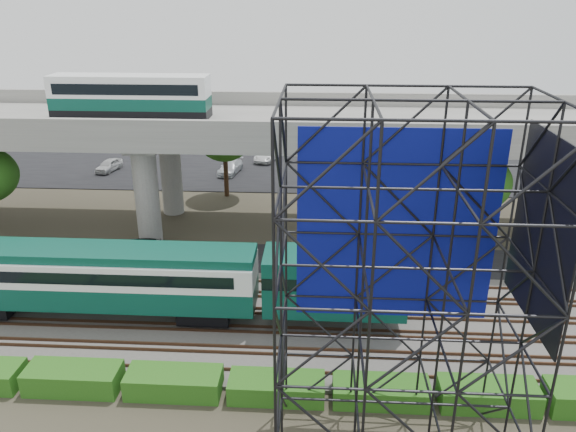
{
  "coord_description": "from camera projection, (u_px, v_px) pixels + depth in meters",
  "views": [
    {
      "loc": [
        2.85,
        -26.19,
        18.24
      ],
      "look_at": [
        0.94,
        6.0,
        5.29
      ],
      "focal_mm": 35.0,
      "sensor_mm": 36.0,
      "label": 1
    }
  ],
  "objects": [
    {
      "name": "hedge_strip",
      "position": [
        277.0,
        387.0,
        26.97
      ],
      "size": [
        34.6,
        1.8,
        1.2
      ],
      "color": "#1F5012",
      "rests_on": "ground"
    },
    {
      "name": "overpass",
      "position": [
        272.0,
        132.0,
        43.02
      ],
      "size": [
        80.0,
        12.0,
        12.4
      ],
      "color": "#9E9B93",
      "rests_on": "ground"
    },
    {
      "name": "ground",
      "position": [
        265.0,
        344.0,
        31.21
      ],
      "size": [
        140.0,
        140.0,
        0.0
      ],
      "primitive_type": "plane",
      "color": "#474233",
      "rests_on": "ground"
    },
    {
      "name": "trees",
      "position": [
        225.0,
        163.0,
        44.37
      ],
      "size": [
        40.94,
        16.94,
        7.69
      ],
      "color": "#382314",
      "rests_on": "ground"
    },
    {
      "name": "suv",
      "position": [
        153.0,
        249.0,
        41.05
      ],
      "size": [
        4.72,
        2.44,
        1.27
      ],
      "primitive_type": "imported",
      "rotation": [
        0.0,
        0.0,
        1.5
      ],
      "color": "black",
      "rests_on": "service_road"
    },
    {
      "name": "harbor_water",
      "position": [
        302.0,
        124.0,
        83.09
      ],
      "size": [
        140.0,
        40.0,
        0.03
      ],
      "primitive_type": "cube",
      "color": "#456572",
      "rests_on": "ground"
    },
    {
      "name": "parked_cars",
      "position": [
        304.0,
        162.0,
        62.01
      ],
      "size": [
        39.89,
        9.9,
        1.3
      ],
      "color": "#B9B9B9",
      "rests_on": "parking_lot"
    },
    {
      "name": "service_road",
      "position": [
        279.0,
        260.0,
        40.93
      ],
      "size": [
        90.0,
        5.0,
        0.08
      ],
      "primitive_type": "cube",
      "color": "black",
      "rests_on": "ground"
    },
    {
      "name": "parking_lot",
      "position": [
        294.0,
        166.0,
        62.7
      ],
      "size": [
        90.0,
        18.0,
        0.08
      ],
      "primitive_type": "cube",
      "color": "black",
      "rests_on": "ground"
    },
    {
      "name": "ballast_bed",
      "position": [
        268.0,
        323.0,
        33.03
      ],
      "size": [
        90.0,
        12.0,
        0.2
      ],
      "primitive_type": "cube",
      "color": "slate",
      "rests_on": "ground"
    },
    {
      "name": "rail_tracks",
      "position": [
        268.0,
        320.0,
        32.96
      ],
      "size": [
        90.0,
        9.52,
        0.16
      ],
      "color": "#472D1E",
      "rests_on": "ballast_bed"
    },
    {
      "name": "scaffold_tower",
      "position": [
        403.0,
        305.0,
        20.71
      ],
      "size": [
        9.36,
        6.36,
        15.0
      ],
      "color": "black",
      "rests_on": "ground"
    },
    {
      "name": "commuter_train",
      "position": [
        129.0,
        277.0,
        32.44
      ],
      "size": [
        29.3,
        3.06,
        4.3
      ],
      "color": "black",
      "rests_on": "rail_tracks"
    }
  ]
}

